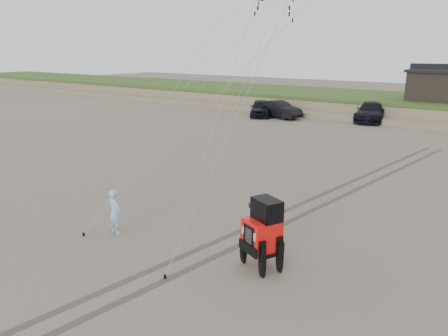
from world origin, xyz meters
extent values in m
plane|color=#6B6054|center=(0.00, 0.00, 0.00)|extent=(160.00, 160.00, 0.00)
cube|color=#7A6B54|center=(0.00, 38.00, 0.70)|extent=(160.00, 12.00, 1.40)
cube|color=#2D4719|center=(0.00, 38.00, 1.55)|extent=(160.00, 12.00, 0.35)
cube|color=#7A6B54|center=(0.00, 31.50, 0.25)|extent=(160.00, 3.50, 0.50)
cube|color=black|center=(2.00, 37.00, 3.03)|extent=(6.00, 5.00, 2.60)
cube|color=black|center=(2.00, 37.00, 4.45)|extent=(6.40, 5.40, 0.25)
cube|color=black|center=(2.00, 37.00, 4.83)|extent=(6.40, 1.20, 0.50)
imported|color=black|center=(-12.84, 28.44, 0.82)|extent=(3.98, 5.14, 1.63)
imported|color=black|center=(-10.97, 28.54, 0.81)|extent=(5.20, 2.79, 1.63)
imported|color=black|center=(-3.05, 31.70, 0.87)|extent=(3.47, 6.34, 1.74)
imported|color=#8EABDB|center=(-2.51, 1.12, 0.83)|extent=(0.64, 0.45, 1.67)
cylinder|color=black|center=(-3.28, 0.28, 0.06)|extent=(0.08, 0.08, 0.12)
cylinder|color=black|center=(1.16, -0.23, 0.06)|extent=(0.08, 0.08, 0.12)
cube|color=#4C443D|center=(1.60, 8.00, 0.00)|extent=(4.42, 29.74, 0.01)
cube|color=#4C443D|center=(2.40, 8.00, 0.00)|extent=(4.42, 29.74, 0.01)
camera|label=1|loc=(9.21, -8.50, 6.50)|focal=35.00mm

